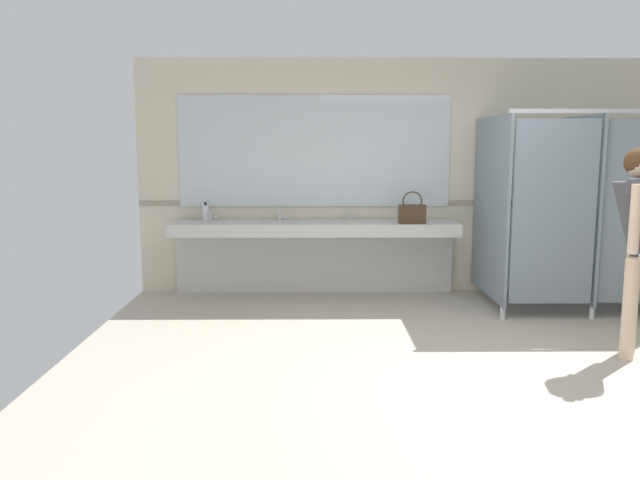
{
  "coord_description": "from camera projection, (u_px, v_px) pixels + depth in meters",
  "views": [
    {
      "loc": [
        -1.33,
        -4.7,
        1.72
      ],
      "look_at": [
        -1.28,
        0.35,
        0.96
      ],
      "focal_mm": 35.42,
      "sensor_mm": 36.0,
      "label": 1
    }
  ],
  "objects": [
    {
      "name": "person_standing",
      "position": [
        636.0,
        226.0,
        5.02
      ],
      "size": [
        0.55,
        0.55,
        1.7
      ],
      "color": "beige",
      "rests_on": "ground_plane"
    },
    {
      "name": "handbag",
      "position": [
        412.0,
        213.0,
        6.96
      ],
      "size": [
        0.29,
        0.13,
        0.36
      ],
      "color": "#3F2D1E",
      "rests_on": "vanity_counter"
    },
    {
      "name": "wall_back_tile_band",
      "position": [
        428.0,
        203.0,
        7.38
      ],
      "size": [
        6.75,
        0.01,
        0.06
      ],
      "primitive_type": "cube",
      "color": "#9E937F",
      "rests_on": "wall_back"
    },
    {
      "name": "vanity_counter",
      "position": [
        314.0,
        241.0,
        7.23
      ],
      "size": [
        3.22,
        0.56,
        0.98
      ],
      "color": "silver",
      "rests_on": "ground_plane"
    },
    {
      "name": "ground_plane",
      "position": [
        485.0,
        374.0,
        4.92
      ],
      "size": [
        6.75,
        5.92,
        0.1
      ],
      "primitive_type": "cube",
      "color": "#B2A899"
    },
    {
      "name": "mirror_panel",
      "position": [
        314.0,
        151.0,
        7.27
      ],
      "size": [
        3.12,
        0.02,
        1.27
      ],
      "primitive_type": "cube",
      "color": "silver",
      "rests_on": "wall_back"
    },
    {
      "name": "soap_dispenser",
      "position": [
        206.0,
        212.0,
        7.25
      ],
      "size": [
        0.07,
        0.07,
        0.21
      ],
      "color": "white",
      "rests_on": "vanity_counter"
    },
    {
      "name": "bathroom_stalls",
      "position": [
        581.0,
        208.0,
        6.55
      ],
      "size": [
        1.85,
        1.32,
        2.06
      ],
      "color": "gray",
      "rests_on": "ground_plane"
    },
    {
      "name": "wall_back",
      "position": [
        427.0,
        177.0,
        7.4
      ],
      "size": [
        6.75,
        0.12,
        2.7
      ],
      "primitive_type": "cube",
      "color": "beige",
      "rests_on": "ground_plane"
    }
  ]
}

